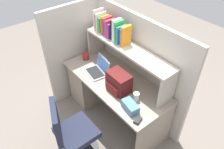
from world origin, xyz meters
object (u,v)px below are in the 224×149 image
object	(u,v)px
computer_mouse	(138,120)
paper_cup	(136,97)
backpack	(118,82)
office_chair	(72,136)
laptop	(98,70)
tissue_box	(130,106)
snack_canister	(86,56)

from	to	relation	value
computer_mouse	paper_cup	world-z (taller)	paper_cup
computer_mouse	backpack	bearing A→B (deg)	146.86
computer_mouse	office_chair	size ratio (longest dim) A/B	0.11
computer_mouse	office_chair	distance (m)	0.84
laptop	computer_mouse	xyz separation A→B (m)	(0.97, -0.17, -0.03)
tissue_box	snack_canister	bearing A→B (deg)	-179.18
snack_canister	paper_cup	bearing A→B (deg)	-0.18
computer_mouse	tissue_box	size ratio (longest dim) A/B	0.47
tissue_box	snack_canister	distance (m)	1.18
office_chair	snack_canister	bearing A→B (deg)	-21.73
laptop	computer_mouse	size ratio (longest dim) A/B	3.34
backpack	computer_mouse	distance (m)	0.55
computer_mouse	tissue_box	xyz separation A→B (m)	(-0.18, 0.05, 0.03)
paper_cup	office_chair	distance (m)	0.91
office_chair	computer_mouse	bearing A→B (deg)	-110.36
backpack	computer_mouse	world-z (taller)	backpack
computer_mouse	laptop	bearing A→B (deg)	153.67
laptop	tissue_box	distance (m)	0.80
backpack	office_chair	bearing A→B (deg)	-89.58
laptop	paper_cup	size ratio (longest dim) A/B	3.19
snack_canister	office_chair	bearing A→B (deg)	-43.32
laptop	computer_mouse	bearing A→B (deg)	-9.92
laptop	backpack	distance (m)	0.46
computer_mouse	tissue_box	world-z (taller)	tissue_box
computer_mouse	paper_cup	xyz separation A→B (m)	(-0.25, 0.21, 0.04)
backpack	office_chair	distance (m)	0.86
laptop	snack_canister	bearing A→B (deg)	173.35
computer_mouse	snack_canister	world-z (taller)	snack_canister
backpack	tissue_box	bearing A→B (deg)	-17.40
laptop	paper_cup	bearing A→B (deg)	3.22
backpack	computer_mouse	xyz separation A→B (m)	(0.52, -0.16, -0.11)
office_chair	backpack	bearing A→B (deg)	-67.99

